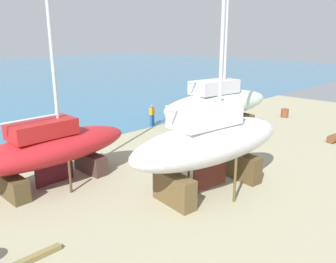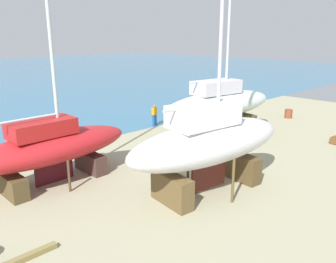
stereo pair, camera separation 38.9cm
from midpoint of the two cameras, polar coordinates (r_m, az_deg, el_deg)
ground_plane at (r=17.53m, az=16.45°, el=-8.27°), size 48.16×48.16×0.00m
sailboat_mid_port at (r=24.01m, az=7.96°, el=4.66°), size 9.76×3.91×15.96m
sailboat_small_center at (r=17.05m, az=-19.57°, el=-2.54°), size 8.22×2.95×14.20m
sailboat_large_starboard at (r=15.32m, az=6.47°, el=-1.71°), size 8.89×3.67×14.30m
worker at (r=27.14m, az=-3.11°, el=2.80°), size 0.49×0.35×1.70m
barrel_rust_near at (r=25.40m, az=25.64°, el=-1.05°), size 0.91×0.67×0.57m
barrel_tipped_left at (r=31.70m, az=18.67°, el=2.94°), size 0.92×0.92×0.75m
timber_long_fore at (r=12.42m, az=-22.91°, el=-19.13°), size 2.01×0.24×0.18m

